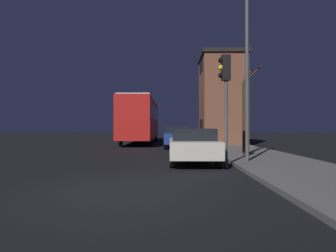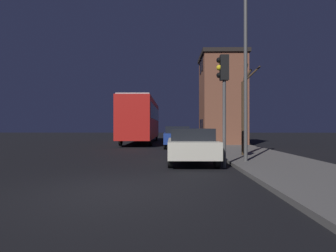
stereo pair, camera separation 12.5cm
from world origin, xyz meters
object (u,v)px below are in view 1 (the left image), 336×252
(bare_tree, at_px, (245,110))
(car_mid_lane, at_px, (177,136))
(streetlamp, at_px, (237,34))
(car_near_lane, at_px, (193,145))
(bus, at_px, (141,118))
(traffic_light, at_px, (225,87))

(bare_tree, relative_size, car_mid_lane, 1.14)
(streetlamp, distance_m, car_mid_lane, 9.36)
(car_near_lane, bearing_deg, streetlamp, -9.08)
(streetlamp, relative_size, car_mid_lane, 1.77)
(bus, height_order, car_near_lane, bus)
(streetlamp, height_order, car_near_lane, streetlamp)
(bus, xyz_separation_m, car_near_lane, (3.57, -13.55, -1.55))
(traffic_light, xyz_separation_m, bare_tree, (1.65, 3.22, -0.61))
(bare_tree, xyz_separation_m, car_mid_lane, (-3.12, 5.73, -1.49))
(bare_tree, height_order, bus, bare_tree)
(traffic_light, distance_m, bus, 15.47)
(traffic_light, bearing_deg, bus, 107.42)
(streetlamp, distance_m, traffic_light, 2.49)
(traffic_light, height_order, car_near_lane, traffic_light)
(car_near_lane, xyz_separation_m, car_mid_lane, (-0.41, 7.75, 0.05))
(traffic_light, bearing_deg, streetlamp, 54.33)
(bus, distance_m, car_near_lane, 14.09)
(streetlamp, height_order, car_mid_lane, streetlamp)
(car_mid_lane, bearing_deg, bare_tree, -61.45)
(streetlamp, relative_size, car_near_lane, 1.85)
(bus, height_order, car_mid_lane, bus)
(car_mid_lane, bearing_deg, car_near_lane, -87.01)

